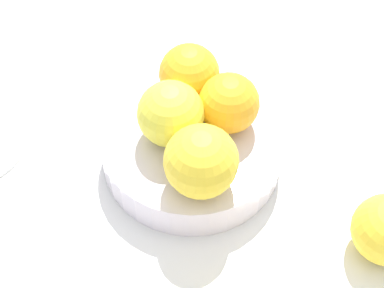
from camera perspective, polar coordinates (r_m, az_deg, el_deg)
The scene contains 6 objects.
ground_plane at distance 62.51cm, azimuth 0.00°, elevation -1.97°, with size 110.00×110.00×2.00cm, color white.
fruit_bowl at distance 60.02cm, azimuth 0.00°, elevation -0.31°, with size 19.29×19.29×4.33cm.
orange_in_bowl_0 at distance 56.87cm, azimuth 3.76°, elevation 4.15°, with size 6.25×6.25×6.25cm, color #F9A823.
orange_in_bowl_1 at distance 55.56cm, azimuth -2.17°, elevation 3.07°, with size 6.74×6.74×6.74cm, color yellow.
orange_in_bowl_2 at distance 51.84cm, azimuth 0.93°, elevation -1.76°, with size 7.09×7.09×7.09cm, color yellow.
orange_in_bowl_3 at distance 59.38cm, azimuth -0.28°, elevation 7.13°, with size 6.43×6.43×6.43cm, color #F9A823.
Camera 1 is at (-14.49, 32.55, 50.36)cm, focal length 52.58 mm.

